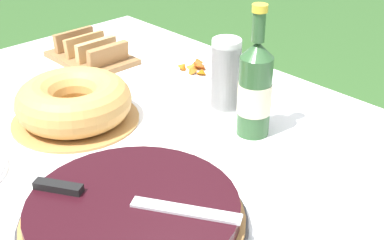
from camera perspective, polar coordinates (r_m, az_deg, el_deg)
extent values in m
cube|color=#A87A47|center=(1.18, -3.48, -4.59)|extent=(1.66, 1.09, 0.03)
cylinder|color=#A87A47|center=(2.15, -6.59, -0.08)|extent=(0.06, 0.06, 0.73)
cube|color=white|center=(1.17, -3.51, -3.76)|extent=(1.67, 1.10, 0.00)
cube|color=white|center=(1.56, 12.13, 2.13)|extent=(1.67, 0.00, 0.10)
cylinder|color=#38383D|center=(0.96, -6.20, -11.01)|extent=(0.40, 0.40, 0.02)
cylinder|color=#B78447|center=(0.95, -6.25, -10.32)|extent=(0.39, 0.39, 0.01)
cylinder|color=black|center=(0.94, -6.31, -9.42)|extent=(0.37, 0.37, 0.03)
cube|color=silver|center=(0.91, -0.67, -9.62)|extent=(0.18, 0.12, 0.00)
cube|color=black|center=(0.98, -14.08, -6.92)|extent=(0.09, 0.07, 0.01)
cylinder|color=#B78447|center=(1.33, -12.27, 0.04)|extent=(0.31, 0.31, 0.01)
torus|color=tan|center=(1.30, -12.50, 1.99)|extent=(0.28, 0.28, 0.10)
cylinder|color=white|center=(1.33, 3.56, 2.87)|extent=(0.07, 0.07, 0.09)
cylinder|color=white|center=(1.32, 3.58, 3.38)|extent=(0.07, 0.07, 0.09)
cylinder|color=white|center=(1.32, 3.60, 3.89)|extent=(0.07, 0.07, 0.09)
cylinder|color=white|center=(1.31, 3.61, 4.41)|extent=(0.07, 0.07, 0.09)
cylinder|color=white|center=(1.30, 3.63, 4.93)|extent=(0.07, 0.07, 0.09)
cylinder|color=white|center=(1.30, 3.65, 5.45)|extent=(0.07, 0.07, 0.09)
cylinder|color=white|center=(1.29, 3.67, 5.98)|extent=(0.07, 0.07, 0.09)
cylinder|color=white|center=(1.29, 3.68, 6.52)|extent=(0.07, 0.07, 0.09)
torus|color=white|center=(1.27, 3.75, 8.50)|extent=(0.07, 0.07, 0.01)
cylinder|color=#2D562D|center=(1.21, 6.68, 2.52)|extent=(0.08, 0.08, 0.19)
cylinder|color=beige|center=(1.21, 6.67, 2.36)|extent=(0.08, 0.08, 0.07)
cone|color=#2D562D|center=(1.17, 6.99, 7.48)|extent=(0.08, 0.08, 0.04)
cylinder|color=#2D562D|center=(1.15, 7.14, 9.83)|extent=(0.03, 0.03, 0.06)
cylinder|color=gold|center=(1.14, 7.26, 11.76)|extent=(0.03, 0.03, 0.02)
cylinder|color=white|center=(1.56, 0.11, 5.37)|extent=(0.19, 0.19, 0.01)
torus|color=white|center=(1.56, 0.11, 5.64)|extent=(0.19, 0.19, 0.01)
cone|color=#C67221|center=(1.53, 0.09, 5.72)|extent=(0.05, 0.05, 0.03)
cone|color=#AA501A|center=(1.55, 0.38, 6.08)|extent=(0.04, 0.04, 0.04)
cone|color=#B66113|center=(1.55, -0.93, 5.81)|extent=(0.04, 0.04, 0.03)
cone|color=#B85018|center=(1.55, 0.92, 5.88)|extent=(0.05, 0.04, 0.05)
cone|color=#B54B11|center=(1.58, 0.59, 6.31)|extent=(0.04, 0.04, 0.03)
cone|color=#B65E19|center=(1.52, -0.03, 5.39)|extent=(0.03, 0.03, 0.03)
cone|color=#B65D0B|center=(1.52, 1.07, 5.18)|extent=(0.04, 0.04, 0.04)
cone|color=#CE6310|center=(1.57, 0.23, 5.94)|extent=(0.03, 0.03, 0.02)
cube|color=olive|center=(1.67, -10.67, 6.53)|extent=(0.26, 0.18, 0.02)
cube|color=#9E7042|center=(1.73, -12.46, 8.40)|extent=(0.03, 0.14, 0.06)
cube|color=#B2844C|center=(1.68, -11.35, 7.93)|extent=(0.03, 0.14, 0.06)
cube|color=tan|center=(1.63, -10.19, 7.43)|extent=(0.02, 0.14, 0.06)
cube|color=#9E7042|center=(1.59, -8.96, 6.89)|extent=(0.02, 0.14, 0.06)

